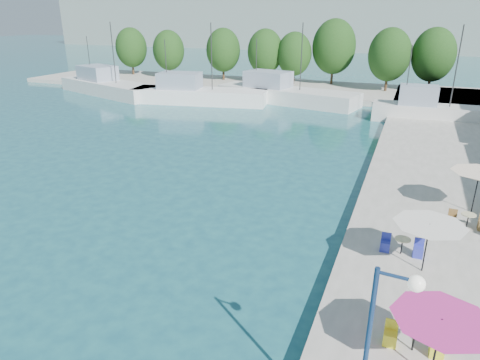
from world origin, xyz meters
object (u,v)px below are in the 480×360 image
at_px(trawler_02, 196,95).
at_px(umbrella_cream, 479,176).
at_px(umbrella_pink, 441,327).
at_px(trawler_03, 283,94).
at_px(trawler_01, 107,86).
at_px(street_lamp, 385,330).
at_px(trawler_04, 432,112).
at_px(umbrella_white, 429,230).

bearing_deg(trawler_02, umbrella_cream, -49.85).
relative_size(trawler_02, umbrella_pink, 6.27).
bearing_deg(umbrella_cream, trawler_03, 123.40).
bearing_deg(trawler_01, street_lamp, -26.31).
distance_m(trawler_04, umbrella_pink, 37.76).
bearing_deg(trawler_03, trawler_04, -3.62).
relative_size(umbrella_white, street_lamp, 0.57).
xyz_separation_m(trawler_01, umbrella_pink, (42.44, -39.39, 1.40)).
bearing_deg(trawler_04, umbrella_pink, -92.49).
height_order(trawler_01, trawler_03, same).
bearing_deg(umbrella_white, umbrella_pink, -87.61).
xyz_separation_m(trawler_02, trawler_04, (27.99, -0.28, 0.00)).
xyz_separation_m(trawler_01, umbrella_cream, (44.68, -26.15, 1.59)).
bearing_deg(umbrella_pink, trawler_01, 137.13).
bearing_deg(trawler_04, trawler_02, 177.77).
relative_size(trawler_01, umbrella_pink, 6.69).
bearing_deg(street_lamp, trawler_01, 139.02).
height_order(trawler_04, street_lamp, trawler_04).
bearing_deg(street_lamp, umbrella_white, 86.87).
bearing_deg(trawler_03, trawler_01, -160.38).
distance_m(trawler_02, trawler_04, 27.99).
relative_size(trawler_02, street_lamp, 3.53).
bearing_deg(umbrella_pink, trawler_03, 111.93).
height_order(trawler_01, street_lamp, trawler_01).
height_order(trawler_02, trawler_04, same).
distance_m(trawler_02, street_lamp, 48.44).
bearing_deg(umbrella_white, umbrella_cream, 70.95).
xyz_separation_m(umbrella_pink, umbrella_white, (-0.25, 6.03, 0.07)).
relative_size(trawler_01, trawler_03, 0.99).
height_order(trawler_03, umbrella_white, trawler_03).
bearing_deg(street_lamp, trawler_03, 113.91).
bearing_deg(umbrella_cream, umbrella_pink, -99.60).
xyz_separation_m(trawler_01, trawler_04, (42.99, -1.66, 0.00)).
distance_m(trawler_01, trawler_02, 15.06).
relative_size(trawler_04, umbrella_pink, 4.49).
bearing_deg(trawler_02, trawler_04, -10.57).
bearing_deg(trawler_02, street_lamp, -67.53).
height_order(umbrella_white, umbrella_cream, umbrella_cream).
xyz_separation_m(umbrella_cream, street_lamp, (-3.73, -16.01, 1.42)).
relative_size(trawler_01, umbrella_cream, 6.61).
bearing_deg(trawler_01, umbrella_cream, -10.82).
xyz_separation_m(trawler_01, trawler_02, (15.00, -1.38, 0.00)).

